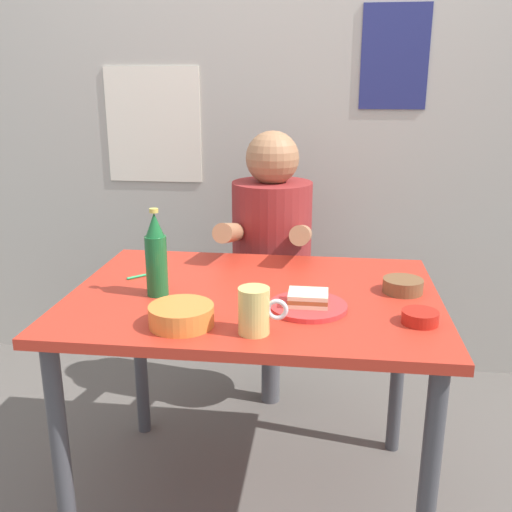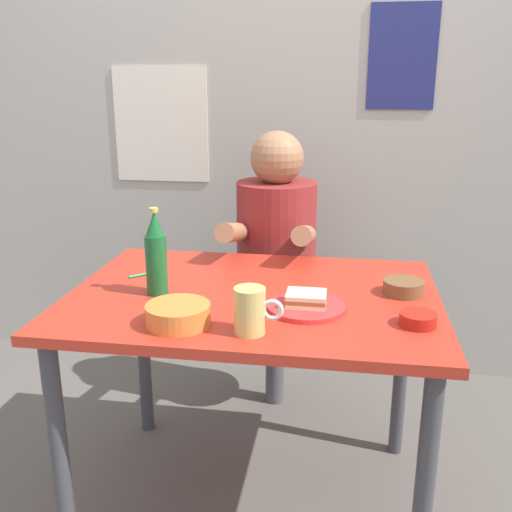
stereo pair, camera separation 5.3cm
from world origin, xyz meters
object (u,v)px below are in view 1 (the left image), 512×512
beer_bottle (156,257)px  condiment_bowl_brown (403,285)px  sandwich (308,298)px  dining_table (254,321)px  plate_orange (308,306)px  beer_mug (255,311)px  stool (271,327)px  person_seated (272,233)px

beer_bottle → condiment_bowl_brown: bearing=8.7°
sandwich → beer_bottle: 0.46m
dining_table → condiment_bowl_brown: condiment_bowl_brown is taller
sandwich → plate_orange: bearing=-90.0°
sandwich → beer_mug: beer_mug is taller
stool → plate_orange: plate_orange is taller
person_seated → condiment_bowl_brown: 0.72m
plate_orange → condiment_bowl_brown: bearing=31.0°
plate_orange → condiment_bowl_brown: 0.32m
beer_mug → beer_bottle: 0.40m
person_seated → condiment_bowl_brown: size_ratio=6.00×
plate_orange → beer_bottle: 0.46m
person_seated → beer_mug: (0.05, -0.91, 0.03)m
person_seated → plate_orange: bearing=-76.6°
dining_table → beer_bottle: beer_bottle is taller
dining_table → person_seated: bearing=90.7°
plate_orange → sandwich: 0.02m
dining_table → condiment_bowl_brown: size_ratio=9.17×
beer_bottle → stool: bearing=68.1°
beer_mug → beer_bottle: beer_bottle is taller
plate_orange → sandwich: bearing=90.0°
dining_table → beer_mug: beer_mug is taller
plate_orange → beer_mug: (-0.13, -0.18, 0.05)m
stool → beer_mug: 1.02m
beer_mug → dining_table: bearing=97.8°
beer_mug → condiment_bowl_brown: bearing=40.5°
beer_bottle → condiment_bowl_brown: (0.73, 0.11, -0.10)m
dining_table → sandwich: sandwich is taller
sandwich → beer_mug: 0.22m
condiment_bowl_brown → plate_orange: bearing=-149.0°
plate_orange → condiment_bowl_brown: condiment_bowl_brown is taller
sandwich → condiment_bowl_brown: bearing=31.0°
sandwich → condiment_bowl_brown: size_ratio=0.92×
beer_bottle → person_seated: bearing=67.8°
stool → sandwich: bearing=-76.8°
plate_orange → beer_mug: bearing=-125.3°
beer_mug → beer_bottle: size_ratio=0.48×
sandwich → condiment_bowl_brown: (0.28, 0.17, -0.01)m
person_seated → beer_mug: 0.91m
person_seated → condiment_bowl_brown: bearing=-51.1°
condiment_bowl_brown → sandwich: bearing=-149.0°
person_seated → beer_mug: person_seated is taller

